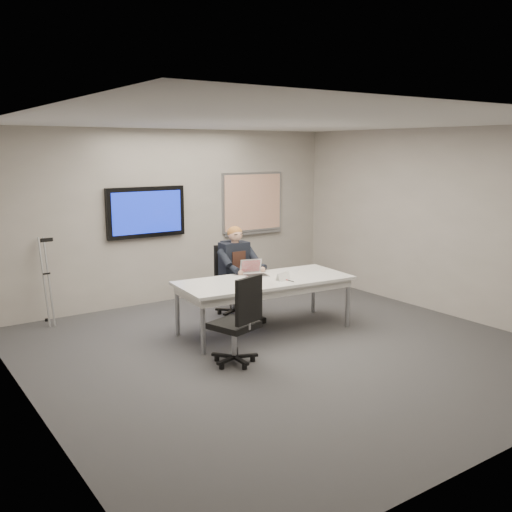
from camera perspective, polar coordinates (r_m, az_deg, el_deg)
floor at (r=7.28m, az=2.77°, el=-9.31°), size 6.00×6.00×0.02m
ceiling at (r=6.85m, az=2.99°, el=13.29°), size 6.00×6.00×0.02m
wall_back at (r=9.46m, az=-8.26°, el=3.98°), size 6.00×0.02×2.80m
wall_left at (r=5.65m, az=-22.05°, el=-1.19°), size 0.02×6.00×2.80m
wall_right at (r=9.05m, az=18.16°, el=3.25°), size 0.02×6.00×2.80m
conference_table at (r=7.80m, az=0.86°, el=-2.92°), size 2.47×1.20×0.74m
tv_display at (r=9.19m, az=-10.92°, el=4.33°), size 1.30×0.09×0.80m
whiteboard at (r=10.20m, az=-0.35°, el=5.30°), size 1.25×0.08×1.10m
office_chair_far at (r=8.68m, az=-2.40°, el=-3.73°), size 0.56×0.56×1.05m
office_chair_near at (r=6.69m, az=-1.89°, el=-8.08°), size 0.64×0.64×1.07m
seated_person at (r=8.41m, az=-1.52°, el=-2.62°), size 0.43×0.74×1.37m
crutch at (r=8.63m, az=-20.22°, el=-2.25°), size 0.42×0.72×1.36m
laptop at (r=7.99m, az=-0.20°, el=-1.56°), size 0.36×0.36×0.22m
name_tent at (r=7.74m, az=2.73°, el=-2.02°), size 0.25×0.13×0.10m
pen at (r=7.67m, az=3.41°, el=-2.48°), size 0.02×0.15×0.01m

